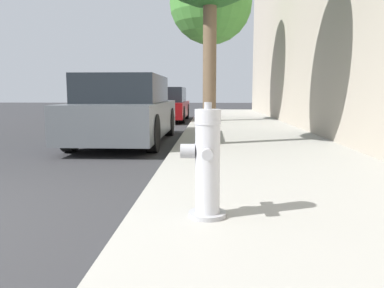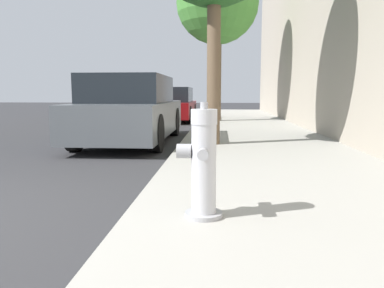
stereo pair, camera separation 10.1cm
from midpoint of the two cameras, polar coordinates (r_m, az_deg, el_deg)
The scene contains 5 objects.
sidewalk_slab at distance 2.92m, azimuth 20.40°, elevation -13.41°, with size 3.17×40.00×0.11m.
fire_hydrant at distance 2.93m, azimuth 1.29°, elevation -3.14°, with size 0.36×0.39×0.91m.
parked_car_near at distance 8.33m, azimuth -10.30°, elevation 5.03°, with size 1.75×4.44×1.46m.
parked_car_mid at distance 14.77m, azimuth -4.61°, elevation 5.97°, with size 1.85×4.13×1.31m.
street_tree_far at distance 13.70m, azimuth 2.65°, elevation 20.64°, with size 2.83×2.83×5.48m.
Camera 1 is at (2.83, -2.60, 1.09)m, focal length 35.00 mm.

